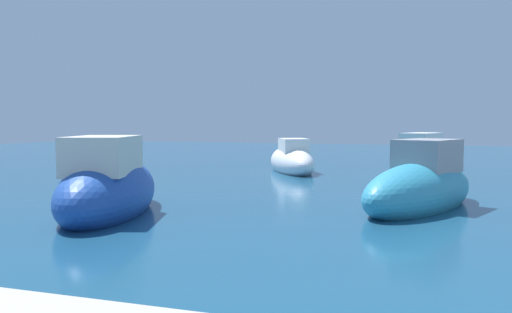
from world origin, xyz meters
TOP-DOWN VIEW (x-y plane):
  - moored_boat_1 at (-4.80, 13.40)m, footprint 2.72×4.02m
  - moored_boat_2 at (-9.76, 14.16)m, footprint 3.34×4.79m
  - moored_boat_4 at (-11.21, 3.84)m, footprint 2.94×4.77m
  - moored_boat_6 at (-4.87, 6.65)m, footprint 3.20×4.82m

SIDE VIEW (x-z plane):
  - moored_boat_2 at x=-9.76m, z-range -0.39..1.21m
  - moored_boat_6 at x=-4.87m, z-range -0.46..1.40m
  - moored_boat_1 at x=-4.80m, z-range -0.45..1.42m
  - moored_boat_4 at x=-11.21m, z-range -0.47..1.54m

